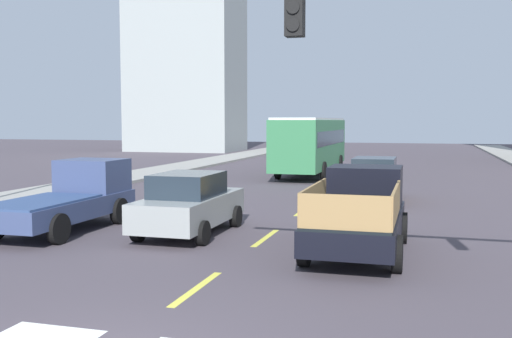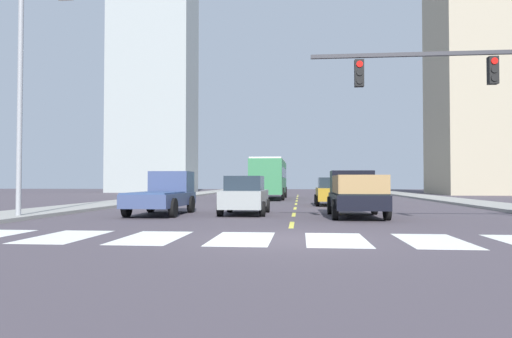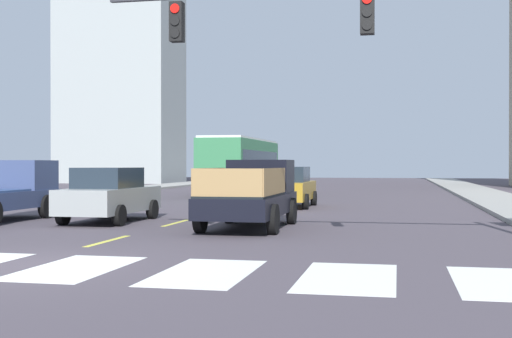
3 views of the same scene
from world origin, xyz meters
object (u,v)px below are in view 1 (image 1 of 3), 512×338
sedan_near_right (375,179)px  city_bus (311,142)px  sedan_near_left (189,203)px  pickup_stakebed (360,212)px  pickup_dark (71,197)px

sedan_near_right → city_bus: bearing=115.2°
sedan_near_left → sedan_near_right: same height
pickup_stakebed → sedan_near_left: (-4.78, 0.73, -0.08)m
pickup_stakebed → city_bus: bearing=102.4°
pickup_dark → sedan_near_right: 11.73m
pickup_dark → sedan_near_left: 3.67m
pickup_dark → sedan_near_left: size_ratio=1.18×
city_bus → pickup_stakebed: bearing=-75.1°
pickup_dark → sedan_near_left: bearing=4.1°
sedan_near_left → sedan_near_right: bearing=59.8°
city_bus → sedan_near_right: size_ratio=2.45×
sedan_near_left → sedan_near_right: size_ratio=1.00×
city_bus → sedan_near_left: 18.84m
pickup_dark → sedan_near_right: bearing=48.3°
sedan_near_right → pickup_dark: bearing=-131.6°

